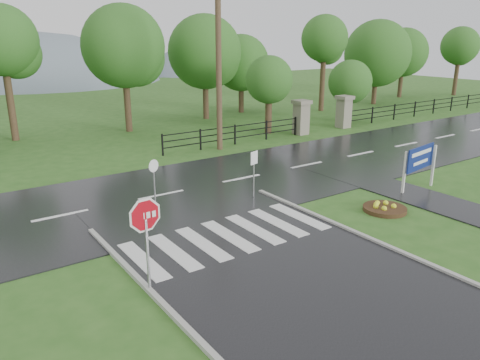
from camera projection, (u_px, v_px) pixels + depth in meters
ground at (344, 308)px, 11.25m from camera, size 120.00×120.00×0.00m
main_road at (161, 196)px, 19.08m from camera, size 90.00×8.00×0.04m
walkway at (416, 196)px, 19.03m from camera, size 2.20×11.00×0.04m
crosswalk at (229, 236)px, 15.15m from camera, size 6.50×2.80×0.02m
pillar_west at (301, 116)px, 30.53m from camera, size 1.00×1.00×2.24m
pillar_east at (344, 111)px, 32.72m from camera, size 1.00×1.00×2.24m
fence_west at (235, 133)px, 27.80m from camera, size 9.58×0.08×1.20m
fence_east at (434, 105)px, 38.73m from camera, size 20.58×0.08×1.20m
hills at (23, 190)px, 68.65m from camera, size 102.00×48.00×48.00m
treeline at (81, 135)px, 30.58m from camera, size 83.20×5.20×10.00m
stop_sign at (146, 224)px, 11.45m from camera, size 1.19×0.17×2.68m
estate_billboard at (420, 160)px, 19.46m from camera, size 2.15×0.39×1.89m
flower_bed at (385, 208)px, 17.41m from camera, size 1.59×1.59×0.32m
reg_sign_small at (254, 165)px, 18.42m from camera, size 0.42×0.14×1.93m
reg_sign_round at (154, 179)px, 17.00m from camera, size 0.45×0.18×2.00m
utility_pole_east at (219, 63)px, 25.42m from camera, size 1.64×0.64×9.51m
entrance_tree_left at (269, 80)px, 30.18m from camera, size 3.08×3.08×5.06m
entrance_tree_right at (350, 82)px, 34.52m from camera, size 3.21×3.21×4.56m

